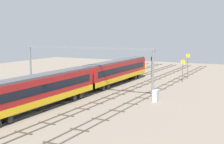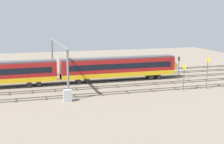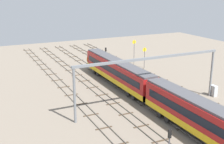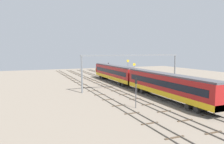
{
  "view_description": "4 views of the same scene",
  "coord_description": "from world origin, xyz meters",
  "views": [
    {
      "loc": [
        -53.74,
        -27.86,
        10.75
      ],
      "look_at": [
        2.84,
        0.84,
        2.58
      ],
      "focal_mm": 49.64,
      "sensor_mm": 36.0,
      "label": 1
    },
    {
      "loc": [
        -15.41,
        -60.24,
        13.57
      ],
      "look_at": [
        2.23,
        -0.52,
        2.03
      ],
      "focal_mm": 49.94,
      "sensor_mm": 36.0,
      "label": 2
    },
    {
      "loc": [
        -44.81,
        24.29,
        18.3
      ],
      "look_at": [
        4.51,
        0.73,
        2.56
      ],
      "focal_mm": 47.3,
      "sensor_mm": 36.0,
      "label": 3
    },
    {
      "loc": [
        -52.49,
        23.89,
        9.01
      ],
      "look_at": [
        5.66,
        -0.23,
        2.8
      ],
      "focal_mm": 33.96,
      "sensor_mm": 36.0,
      "label": 4
    }
  ],
  "objects": [
    {
      "name": "track_second_far",
      "position": [
        0.0,
        4.86,
        0.07
      ],
      "size": [
        94.23,
        2.4,
        0.16
      ],
      "color": "#59544C",
      "rests_on": "ground"
    },
    {
      "name": "track_far_background",
      "position": [
        0.0,
        9.72,
        0.07
      ],
      "size": [
        94.23,
        2.4,
        0.16
      ],
      "color": "#59544C",
      "rests_on": "ground"
    },
    {
      "name": "speed_sign_near_foreground",
      "position": [
        17.24,
        -11.4,
        3.8
      ],
      "size": [
        0.14,
        0.95,
        5.88
      ],
      "color": "#4C4C51",
      "rests_on": "ground"
    },
    {
      "name": "ground_plane",
      "position": [
        0.0,
        0.0,
        0.0
      ],
      "size": [
        110.23,
        110.23,
        0.0
      ],
      "primitive_type": "plane",
      "color": "gray"
    },
    {
      "name": "track_near_foreground",
      "position": [
        0.0,
        -9.72,
        0.07
      ],
      "size": [
        94.23,
        2.4,
        0.16
      ],
      "color": "#59544C",
      "rests_on": "ground"
    },
    {
      "name": "overhead_gantry",
      "position": [
        -8.42,
        0.3,
        6.55
      ],
      "size": [
        0.4,
        25.2,
        8.23
      ],
      "color": "slate",
      "rests_on": "ground"
    },
    {
      "name": "signal_light_trackside_approach",
      "position": [
        15.91,
        -3.11,
        3.23
      ],
      "size": [
        0.31,
        0.32,
        4.97
      ],
      "color": "#4C4C51",
      "rests_on": "ground"
    },
    {
      "name": "track_with_train",
      "position": [
        0.0,
        0.0,
        0.07
      ],
      "size": [
        94.23,
        2.4,
        0.16
      ],
      "color": "#59544C",
      "rests_on": "ground"
    },
    {
      "name": "relay_cabinet",
      "position": [
        -8.67,
        -12.6,
        0.95
      ],
      "size": [
        1.3,
        0.78,
        1.89
      ],
      "color": "#B2B7BC",
      "rests_on": "ground"
    },
    {
      "name": "speed_sign_mid_trackside",
      "position": [
        12.45,
        -11.46,
        3.23
      ],
      "size": [
        0.14,
        0.97,
        4.89
      ],
      "color": "#4C4C51",
      "rests_on": "ground"
    },
    {
      "name": "train",
      "position": [
        -7.95,
        0.0,
        2.66
      ],
      "size": [
        50.4,
        3.24,
        4.8
      ],
      "color": "maroon",
      "rests_on": "ground"
    },
    {
      "name": "track_second_near",
      "position": [
        0.0,
        -4.86,
        0.07
      ],
      "size": [
        94.23,
        2.4,
        0.16
      ],
      "color": "#59544C",
      "rests_on": "ground"
    }
  ]
}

